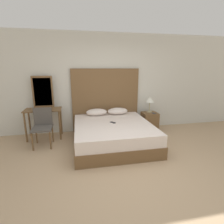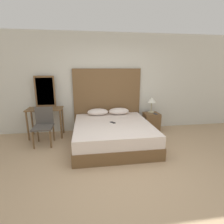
# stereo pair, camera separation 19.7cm
# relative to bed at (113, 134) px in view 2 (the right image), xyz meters

# --- Properties ---
(ground_plane) EXTENTS (16.00, 16.00, 0.00)m
(ground_plane) POSITION_rel_bed_xyz_m (0.05, -1.29, -0.25)
(ground_plane) COLOR tan
(wall_back) EXTENTS (10.00, 0.06, 2.70)m
(wall_back) POSITION_rel_bed_xyz_m (0.05, 1.08, 1.10)
(wall_back) COLOR silver
(wall_back) RESTS_ON ground_plane
(bed) EXTENTS (1.80, 1.96, 0.51)m
(bed) POSITION_rel_bed_xyz_m (0.00, 0.00, 0.00)
(bed) COLOR brown
(bed) RESTS_ON ground_plane
(headboard) EXTENTS (1.89, 0.05, 1.76)m
(headboard) POSITION_rel_bed_xyz_m (0.00, 1.01, 0.63)
(headboard) COLOR brown
(headboard) RESTS_ON ground_plane
(pillow_left) EXTENTS (0.57, 0.31, 0.19)m
(pillow_left) POSITION_rel_bed_xyz_m (-0.29, 0.77, 0.35)
(pillow_left) COLOR silver
(pillow_left) RESTS_ON bed
(pillow_right) EXTENTS (0.57, 0.31, 0.19)m
(pillow_right) POSITION_rel_bed_xyz_m (0.29, 0.77, 0.35)
(pillow_right) COLOR silver
(pillow_right) RESTS_ON bed
(phone_on_bed) EXTENTS (0.14, 0.16, 0.01)m
(phone_on_bed) POSITION_rel_bed_xyz_m (0.01, 0.05, 0.26)
(phone_on_bed) COLOR #232328
(phone_on_bed) RESTS_ON bed
(nightstand) EXTENTS (0.42, 0.40, 0.53)m
(nightstand) POSITION_rel_bed_xyz_m (1.23, 0.69, 0.01)
(nightstand) COLOR brown
(nightstand) RESTS_ON ground_plane
(table_lamp) EXTENTS (0.24, 0.24, 0.44)m
(table_lamp) POSITION_rel_bed_xyz_m (1.24, 0.77, 0.62)
(table_lamp) COLOR tan
(table_lamp) RESTS_ON nightstand
(phone_on_nightstand) EXTENTS (0.09, 0.16, 0.01)m
(phone_on_nightstand) POSITION_rel_bed_xyz_m (1.30, 0.59, 0.28)
(phone_on_nightstand) COLOR #232328
(phone_on_nightstand) RESTS_ON nightstand
(vanity_desk) EXTENTS (0.88, 0.48, 0.77)m
(vanity_desk) POSITION_rel_bed_xyz_m (-1.66, 0.71, 0.37)
(vanity_desk) COLOR brown
(vanity_desk) RESTS_ON ground_plane
(vanity_mirror) EXTENTS (0.51, 0.03, 0.81)m
(vanity_mirror) POSITION_rel_bed_xyz_m (-1.66, 0.92, 0.92)
(vanity_mirror) COLOR brown
(vanity_mirror) RESTS_ON vanity_desk
(chair) EXTENTS (0.44, 0.47, 0.87)m
(chair) POSITION_rel_bed_xyz_m (-1.61, 0.27, 0.24)
(chair) COLOR #4C4742
(chair) RESTS_ON ground_plane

